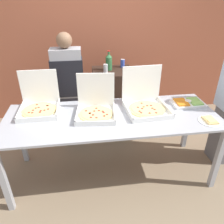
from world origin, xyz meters
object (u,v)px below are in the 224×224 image
at_px(pizza_box_near_left, 145,103).
at_px(paper_plate_front_center, 210,121).
at_px(soda_can_silver, 106,68).
at_px(soda_can_colored, 123,63).
at_px(veggie_tray, 188,103).
at_px(person_server_vest, 69,86).
at_px(pizza_box_far_left, 39,104).
at_px(soda_bottle, 109,62).
at_px(pizza_box_near_right, 96,108).

relative_size(pizza_box_near_left, paper_plate_front_center, 2.15).
xyz_separation_m(soda_can_silver, soda_can_colored, (0.29, 0.22, 0.00)).
bearing_deg(pizza_box_near_left, soda_can_silver, 110.87).
bearing_deg(paper_plate_front_center, soda_can_colored, 116.16).
relative_size(pizza_box_near_left, veggie_tray, 1.33).
distance_m(soda_can_colored, person_server_vest, 0.94).
bearing_deg(soda_can_silver, soda_can_colored, 36.87).
height_order(pizza_box_near_left, veggie_tray, pizza_box_near_left).
bearing_deg(pizza_box_far_left, person_server_vest, 57.58).
bearing_deg(soda_can_silver, pizza_box_far_left, -141.03).
height_order(pizza_box_near_left, soda_can_colored, pizza_box_near_left).
xyz_separation_m(paper_plate_front_center, soda_can_colored, (-0.71, 1.44, 0.24)).
relative_size(pizza_box_far_left, veggie_tray, 1.17).
relative_size(soda_bottle, soda_can_colored, 2.35).
bearing_deg(pizza_box_far_left, pizza_box_near_right, -15.52).
xyz_separation_m(pizza_box_near_left, veggie_tray, (0.56, 0.04, -0.06)).
bearing_deg(soda_can_silver, pizza_box_near_left, -65.73).
relative_size(paper_plate_front_center, veggie_tray, 0.62).
bearing_deg(veggie_tray, pizza_box_near_left, -175.78).
height_order(pizza_box_near_right, pizza_box_near_left, pizza_box_near_left).
relative_size(paper_plate_front_center, person_server_vest, 0.15).
relative_size(paper_plate_front_center, soda_bottle, 0.84).
distance_m(pizza_box_near_right, pizza_box_near_left, 0.59).
bearing_deg(pizza_box_far_left, soda_bottle, 40.88).
xyz_separation_m(veggie_tray, soda_can_colored, (-0.65, 1.02, 0.23)).
bearing_deg(pizza_box_near_right, pizza_box_near_left, 9.73).
height_order(paper_plate_front_center, soda_can_silver, soda_can_silver).
bearing_deg(pizza_box_far_left, veggie_tray, -3.41).
bearing_deg(paper_plate_front_center, pizza_box_near_left, 148.53).
height_order(veggie_tray, soda_bottle, soda_bottle).
bearing_deg(person_server_vest, pizza_box_near_left, 144.38).
relative_size(paper_plate_front_center, soda_can_colored, 1.97).
xyz_separation_m(pizza_box_near_right, soda_bottle, (0.28, 0.99, 0.24)).
distance_m(pizza_box_near_left, soda_can_colored, 1.08).
bearing_deg(veggie_tray, soda_can_silver, 139.72).
relative_size(pizza_box_near_right, paper_plate_front_center, 2.02).
height_order(pizza_box_near_right, pizza_box_far_left, pizza_box_far_left).
xyz_separation_m(soda_bottle, person_server_vest, (-0.60, -0.29, -0.24)).
bearing_deg(soda_can_colored, veggie_tray, -57.49).
xyz_separation_m(pizza_box_far_left, veggie_tray, (1.81, -0.10, -0.06)).
distance_m(veggie_tray, soda_bottle, 1.30).
distance_m(soda_bottle, soda_can_silver, 0.14).
xyz_separation_m(veggie_tray, soda_can_silver, (-0.94, 0.80, 0.23)).
distance_m(pizza_box_near_right, soda_can_silver, 0.92).
bearing_deg(pizza_box_near_left, soda_bottle, 104.94).
xyz_separation_m(pizza_box_near_left, paper_plate_front_center, (0.62, -0.38, -0.07)).
bearing_deg(pizza_box_far_left, paper_plate_front_center, -15.88).
height_order(pizza_box_near_left, pizza_box_far_left, pizza_box_near_left).
bearing_deg(veggie_tray, soda_can_colored, 122.51).
xyz_separation_m(paper_plate_front_center, soda_bottle, (-0.94, 1.33, 0.31)).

